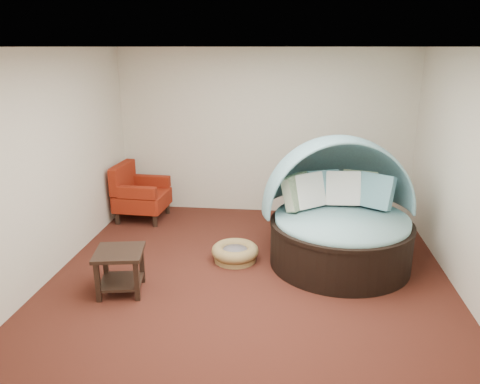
# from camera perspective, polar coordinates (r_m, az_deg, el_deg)

# --- Properties ---
(floor) EXTENTS (5.00, 5.00, 0.00)m
(floor) POSITION_cam_1_polar(r_m,az_deg,el_deg) (6.11, 1.28, -10.02)
(floor) COLOR #4E2016
(floor) RESTS_ON ground
(wall_back) EXTENTS (5.00, 0.00, 5.00)m
(wall_back) POSITION_cam_1_polar(r_m,az_deg,el_deg) (8.04, 2.99, 7.24)
(wall_back) COLOR beige
(wall_back) RESTS_ON floor
(wall_front) EXTENTS (5.00, 0.00, 5.00)m
(wall_front) POSITION_cam_1_polar(r_m,az_deg,el_deg) (3.26, -2.61, -8.19)
(wall_front) COLOR beige
(wall_front) RESTS_ON floor
(wall_left) EXTENTS (0.00, 5.00, 5.00)m
(wall_left) POSITION_cam_1_polar(r_m,az_deg,el_deg) (6.33, -21.84, 3.25)
(wall_left) COLOR beige
(wall_left) RESTS_ON floor
(wall_right) EXTENTS (0.00, 5.00, 5.00)m
(wall_right) POSITION_cam_1_polar(r_m,az_deg,el_deg) (5.94, 26.18, 1.84)
(wall_right) COLOR beige
(wall_right) RESTS_ON floor
(ceiling) EXTENTS (5.00, 5.00, 0.00)m
(ceiling) POSITION_cam_1_polar(r_m,az_deg,el_deg) (5.42, 1.49, 17.28)
(ceiling) COLOR white
(ceiling) RESTS_ON wall_back
(canopy_daybed) EXTENTS (2.26, 2.21, 1.71)m
(canopy_daybed) POSITION_cam_1_polar(r_m,az_deg,el_deg) (6.33, 12.05, -1.61)
(canopy_daybed) COLOR black
(canopy_daybed) RESTS_ON floor
(pet_basket) EXTENTS (0.77, 0.77, 0.22)m
(pet_basket) POSITION_cam_1_polar(r_m,az_deg,el_deg) (6.43, -0.60, -7.38)
(pet_basket) COLOR olive
(pet_basket) RESTS_ON floor
(red_armchair) EXTENTS (0.85, 0.86, 0.95)m
(red_armchair) POSITION_cam_1_polar(r_m,az_deg,el_deg) (8.03, -12.26, -0.22)
(red_armchair) COLOR black
(red_armchair) RESTS_ON floor
(side_table) EXTENTS (0.64, 0.64, 0.53)m
(side_table) POSITION_cam_1_polar(r_m,az_deg,el_deg) (5.74, -14.41, -8.67)
(side_table) COLOR black
(side_table) RESTS_ON floor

